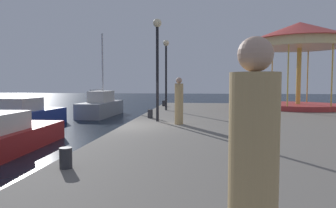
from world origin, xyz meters
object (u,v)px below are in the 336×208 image
person_by_the_water (179,102)px  bollard_south (66,158)px  carousel (300,44)px  lamp_post_near_edge (157,52)px  sailboat_grey (101,106)px  bollard_north (150,114)px  person_near_carousel (253,188)px  motorboat_blue (29,116)px  lamp_post_mid_promenade (166,62)px  motorboat_red (8,135)px  bollard_center (164,103)px

person_by_the_water → bollard_south: bearing=-104.2°
carousel → lamp_post_near_edge: bearing=-136.5°
sailboat_grey → bollard_north: (5.00, -7.98, 0.28)m
sailboat_grey → bollard_south: sailboat_grey is taller
lamp_post_near_edge → person_near_carousel: 11.45m
carousel → bollard_south: 17.85m
motorboat_blue → lamp_post_mid_promenade: bearing=17.5°
motorboat_red → person_near_carousel: size_ratio=2.49×
lamp_post_near_edge → person_by_the_water: 2.45m
lamp_post_mid_promenade → person_by_the_water: (1.25, -6.37, -2.00)m
bollard_south → bollard_north: bearing=88.8°
motorboat_red → motorboat_blue: 6.22m
lamp_post_near_edge → person_near_carousel: lamp_post_near_edge is taller
lamp_post_near_edge → bollard_north: lamp_post_near_edge is taller
motorboat_red → motorboat_blue: bearing=113.7°
motorboat_blue → person_near_carousel: 17.38m
bollard_center → person_by_the_water: bearing=-79.5°
motorboat_blue → person_near_carousel: size_ratio=2.31×
bollard_center → lamp_post_near_edge: bearing=-84.8°
person_near_carousel → sailboat_grey: bearing=111.0°
motorboat_red → motorboat_blue: motorboat_blue is taller
bollard_north → person_by_the_water: 2.62m
bollard_center → sailboat_grey: bearing=174.5°
lamp_post_near_edge → lamp_post_mid_promenade: (-0.27, 5.53, -0.08)m
person_near_carousel → person_by_the_water: 10.27m
sailboat_grey → bollard_center: size_ratio=15.21×
sailboat_grey → motorboat_blue: (-2.16, -6.00, -0.09)m
carousel → bollard_north: bearing=-143.1°
lamp_post_near_edge → bollard_center: size_ratio=10.81×
bollard_north → person_by_the_water: bearing=-53.8°
bollard_south → motorboat_blue: bearing=123.1°
sailboat_grey → lamp_post_near_edge: bearing=-59.0°
carousel → bollard_south: size_ratio=15.31×
carousel → bollard_center: bearing=172.6°
lamp_post_mid_promenade → lamp_post_near_edge: bearing=-87.2°
motorboat_red → carousel: (13.17, 10.11, 4.35)m
lamp_post_near_edge → motorboat_blue: bearing=157.5°
person_near_carousel → bollard_north: bearing=102.7°
motorboat_blue → person_by_the_water: person_by_the_water is taller
motorboat_red → lamp_post_mid_promenade: 9.93m
lamp_post_near_edge → bollard_south: lamp_post_near_edge is taller
lamp_post_near_edge → lamp_post_mid_promenade: size_ratio=1.03×
bollard_south → person_near_carousel: bearing=-50.1°
motorboat_red → sailboat_grey: bearing=91.7°
sailboat_grey → lamp_post_near_edge: (5.52, -9.18, 3.04)m
lamp_post_near_edge → person_by_the_water: bearing=-40.9°
motorboat_blue → bollard_center: size_ratio=11.28×
bollard_north → bollard_south: bearing=-91.2°
bollard_south → person_by_the_water: (1.69, 6.66, 0.67)m
motorboat_blue → bollard_south: 12.77m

